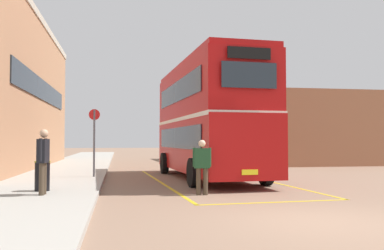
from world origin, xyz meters
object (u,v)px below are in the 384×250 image
at_px(double_decker_bus, 207,118).
at_px(litter_bin, 42,176).
at_px(pedestrian_boarding, 202,163).
at_px(pedestrian_waiting_near, 43,156).
at_px(bus_stop_sign, 94,136).
at_px(single_deck_bus, 198,140).

distance_m(double_decker_bus, litter_bin, 7.57).
relative_size(double_decker_bus, litter_bin, 11.50).
bearing_deg(pedestrian_boarding, pedestrian_waiting_near, -176.28).
bearing_deg(pedestrian_boarding, litter_bin, 172.08).
relative_size(pedestrian_boarding, bus_stop_sign, 0.59).
height_order(pedestrian_waiting_near, bus_stop_sign, bus_stop_sign).
bearing_deg(pedestrian_waiting_near, pedestrian_boarding, 3.72).
height_order(pedestrian_boarding, bus_stop_sign, bus_stop_sign).
distance_m(double_decker_bus, bus_stop_sign, 4.69).
xyz_separation_m(pedestrian_boarding, bus_stop_sign, (-3.38, 5.23, 0.85)).
xyz_separation_m(litter_bin, bus_stop_sign, (1.20, 4.59, 1.20)).
bearing_deg(double_decker_bus, bus_stop_sign, 178.03).
distance_m(pedestrian_boarding, pedestrian_waiting_near, 4.42).
height_order(pedestrian_waiting_near, litter_bin, pedestrian_waiting_near).
relative_size(pedestrian_waiting_near, bus_stop_sign, 0.65).
bearing_deg(pedestrian_waiting_near, bus_stop_sign, 79.48).
xyz_separation_m(pedestrian_boarding, pedestrian_waiting_near, (-4.41, -0.29, 0.24)).
bearing_deg(single_deck_bus, pedestrian_waiting_near, -111.58).
bearing_deg(double_decker_bus, pedestrian_boarding, -103.79).
xyz_separation_m(double_decker_bus, bus_stop_sign, (-4.63, 0.16, -0.74)).
height_order(single_deck_bus, litter_bin, single_deck_bus).
xyz_separation_m(pedestrian_waiting_near, bus_stop_sign, (1.02, 5.52, 0.61)).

